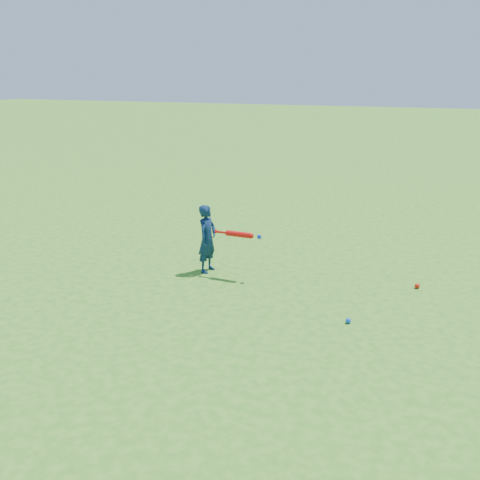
# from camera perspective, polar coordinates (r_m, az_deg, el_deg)

# --- Properties ---
(ground) EXTENTS (80.00, 80.00, 0.00)m
(ground) POSITION_cam_1_polar(r_m,az_deg,el_deg) (7.99, -7.67, -2.69)
(ground) COLOR #34771C
(ground) RESTS_ON ground
(child) EXTENTS (0.27, 0.38, 0.97)m
(child) POSITION_cam_1_polar(r_m,az_deg,el_deg) (7.55, -3.50, 0.13)
(child) COLOR #0F2346
(child) RESTS_ON ground
(ground_ball_red) EXTENTS (0.07, 0.07, 0.07)m
(ground_ball_red) POSITION_cam_1_polar(r_m,az_deg,el_deg) (7.47, 18.38, -4.66)
(ground_ball_red) COLOR red
(ground_ball_red) RESTS_ON ground
(ground_ball_blue) EXTENTS (0.06, 0.06, 0.06)m
(ground_ball_blue) POSITION_cam_1_polar(r_m,az_deg,el_deg) (6.27, 11.48, -8.44)
(ground_ball_blue) COLOR blue
(ground_ball_blue) RESTS_ON ground
(bat_swing) EXTENTS (0.68, 0.09, 0.08)m
(bat_swing) POSITION_cam_1_polar(r_m,az_deg,el_deg) (7.27, 0.08, 0.58)
(bat_swing) COLOR red
(bat_swing) RESTS_ON ground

